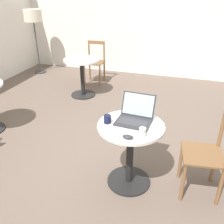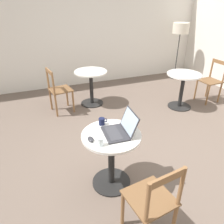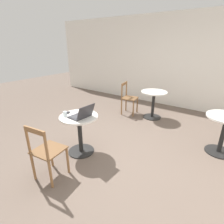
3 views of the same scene
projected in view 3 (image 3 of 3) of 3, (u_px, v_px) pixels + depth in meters
The scene contains 10 objects.
ground_plane at pixel (114, 153), 3.19m from camera, with size 16.00×16.00×0.00m, color #66564C.
wall_back at pixel (177, 62), 5.14m from camera, with size 9.40×0.06×2.70m.
cafe_table_near at pixel (80, 127), 3.06m from camera, with size 0.66×0.66×0.72m.
cafe_table_far at pixel (154, 100), 4.55m from camera, with size 0.66×0.66×0.72m.
chair_near_front at pixel (47, 152), 2.46m from camera, with size 0.44×0.44×0.88m.
chair_far_left at pixel (128, 98), 4.85m from camera, with size 0.46×0.46×0.88m.
laptop at pixel (82, 115), 2.90m from camera, with size 0.35×0.36×0.24m.
mouse at pixel (68, 112), 3.08m from camera, with size 0.06×0.10×0.03m.
mug at pixel (87, 109), 3.16m from camera, with size 0.11×0.07×0.08m.
drinking_glass at pixel (65, 114), 2.95m from camera, with size 0.06×0.06×0.09m.
Camera 3 is at (1.52, -2.22, 1.88)m, focal length 28.00 mm.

